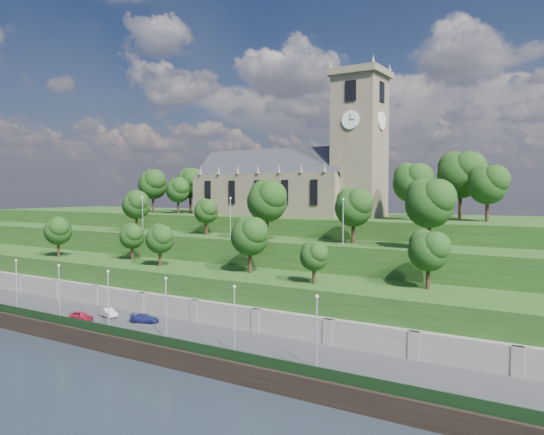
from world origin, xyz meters
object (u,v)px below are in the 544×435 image
Objects in this scene: car_middle at (108,313)px; car_left at (81,316)px; church at (296,176)px; car_right at (145,318)px.

car_left is at bearing 168.84° from car_middle.
church is 10.61× the size of car_middle.
car_left is at bearing -102.75° from church.
car_middle is at bearing 73.98° from car_right.
car_middle is (-8.10, -39.06, -19.92)m from church.
car_left is 9.08m from car_right.
church reaches higher than car_middle.
church is at bearing -16.05° from car_left.
car_middle is 6.76m from car_right.
car_middle is (1.50, 3.36, -0.02)m from car_left.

